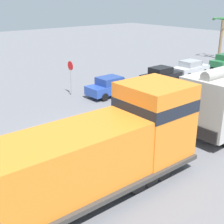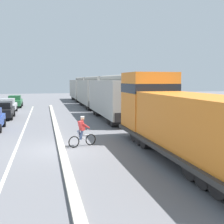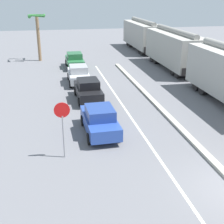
{
  "view_description": "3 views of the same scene",
  "coord_description": "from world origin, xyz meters",
  "px_view_note": "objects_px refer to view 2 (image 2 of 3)",
  "views": [
    {
      "loc": [
        14.62,
        -8.97,
        7.81
      ],
      "look_at": [
        1.19,
        1.99,
        1.36
      ],
      "focal_mm": 50.0,
      "sensor_mm": 36.0,
      "label": 1
    },
    {
      "loc": [
        -0.8,
        -14.21,
        3.76
      ],
      "look_at": [
        3.08,
        0.81,
        1.84
      ],
      "focal_mm": 42.0,
      "sensor_mm": 36.0,
      "label": 2
    },
    {
      "loc": [
        -7.36,
        -9.64,
        7.72
      ],
      "look_at": [
        -3.79,
        8.03,
        0.72
      ],
      "focal_mm": 50.0,
      "sensor_mm": 36.0,
      "label": 3
    }
  ],
  "objects_px": {
    "locomotive": "(176,119)",
    "parked_car_black": "(4,110)",
    "cyclist": "(82,132)",
    "hopper_car_trailing": "(81,89)",
    "parked_car_silver": "(7,106)",
    "hopper_car_lead": "(114,98)",
    "parked_car_green": "(15,101)",
    "hopper_car_middle": "(92,92)"
  },
  "relations": [
    {
      "from": "hopper_car_middle",
      "to": "cyclist",
      "type": "distance_m",
      "value": 21.46
    },
    {
      "from": "hopper_car_trailing",
      "to": "cyclist",
      "type": "distance_m",
      "value": 32.89
    },
    {
      "from": "parked_car_silver",
      "to": "cyclist",
      "type": "bearing_deg",
      "value": -70.56
    },
    {
      "from": "hopper_car_middle",
      "to": "parked_car_green",
      "type": "distance_m",
      "value": 10.62
    },
    {
      "from": "parked_car_silver",
      "to": "parked_car_green",
      "type": "height_order",
      "value": "same"
    },
    {
      "from": "parked_car_black",
      "to": "cyclist",
      "type": "distance_m",
      "value": 13.84
    },
    {
      "from": "locomotive",
      "to": "cyclist",
      "type": "relative_size",
      "value": 6.77
    },
    {
      "from": "hopper_car_lead",
      "to": "parked_car_silver",
      "type": "relative_size",
      "value": 2.52
    },
    {
      "from": "hopper_car_trailing",
      "to": "cyclist",
      "type": "height_order",
      "value": "hopper_car_trailing"
    },
    {
      "from": "hopper_car_middle",
      "to": "parked_car_green",
      "type": "height_order",
      "value": "hopper_car_middle"
    },
    {
      "from": "parked_car_silver",
      "to": "cyclist",
      "type": "xyz_separation_m",
      "value": [
        6.11,
        -17.31,
        0.0
      ]
    },
    {
      "from": "locomotive",
      "to": "cyclist",
      "type": "height_order",
      "value": "locomotive"
    },
    {
      "from": "locomotive",
      "to": "parked_car_black",
      "type": "distance_m",
      "value": 18.43
    },
    {
      "from": "locomotive",
      "to": "hopper_car_trailing",
      "type": "relative_size",
      "value": 1.1
    },
    {
      "from": "cyclist",
      "to": "parked_car_silver",
      "type": "bearing_deg",
      "value": 109.44
    },
    {
      "from": "hopper_car_middle",
      "to": "hopper_car_lead",
      "type": "bearing_deg",
      "value": -90.0
    },
    {
      "from": "locomotive",
      "to": "hopper_car_lead",
      "type": "xyz_separation_m",
      "value": [
        -0.0,
        12.16,
        0.28
      ]
    },
    {
      "from": "locomotive",
      "to": "hopper_car_lead",
      "type": "height_order",
      "value": "locomotive"
    },
    {
      "from": "locomotive",
      "to": "parked_car_black",
      "type": "bearing_deg",
      "value": 123.61
    },
    {
      "from": "locomotive",
      "to": "hopper_car_middle",
      "type": "xyz_separation_m",
      "value": [
        -0.0,
        23.76,
        0.28
      ]
    },
    {
      "from": "parked_car_black",
      "to": "hopper_car_middle",
      "type": "bearing_deg",
      "value": 39.62
    },
    {
      "from": "parked_car_black",
      "to": "parked_car_green",
      "type": "bearing_deg",
      "value": 90.25
    },
    {
      "from": "hopper_car_trailing",
      "to": "parked_car_silver",
      "type": "height_order",
      "value": "hopper_car_trailing"
    },
    {
      "from": "hopper_car_lead",
      "to": "parked_car_black",
      "type": "distance_m",
      "value": 10.74
    },
    {
      "from": "hopper_car_middle",
      "to": "parked_car_black",
      "type": "bearing_deg",
      "value": -140.38
    },
    {
      "from": "hopper_car_middle",
      "to": "hopper_car_trailing",
      "type": "relative_size",
      "value": 1.0
    },
    {
      "from": "hopper_car_lead",
      "to": "parked_car_green",
      "type": "relative_size",
      "value": 2.51
    },
    {
      "from": "hopper_car_lead",
      "to": "cyclist",
      "type": "height_order",
      "value": "hopper_car_lead"
    },
    {
      "from": "hopper_car_trailing",
      "to": "parked_car_silver",
      "type": "distance_m",
      "value": 18.54
    },
    {
      "from": "hopper_car_middle",
      "to": "parked_car_black",
      "type": "xyz_separation_m",
      "value": [
        -10.18,
        -8.43,
        -1.26
      ]
    },
    {
      "from": "hopper_car_trailing",
      "to": "cyclist",
      "type": "bearing_deg",
      "value": -97.56
    },
    {
      "from": "hopper_car_trailing",
      "to": "parked_car_green",
      "type": "xyz_separation_m",
      "value": [
        -10.23,
        -9.05,
        -1.26
      ]
    },
    {
      "from": "parked_car_silver",
      "to": "parked_car_green",
      "type": "bearing_deg",
      "value": 88.13
    },
    {
      "from": "hopper_car_middle",
      "to": "parked_car_black",
      "type": "relative_size",
      "value": 2.5
    },
    {
      "from": "locomotive",
      "to": "hopper_car_middle",
      "type": "distance_m",
      "value": 23.76
    },
    {
      "from": "parked_car_black",
      "to": "parked_car_silver",
      "type": "distance_m",
      "value": 4.77
    },
    {
      "from": "hopper_car_middle",
      "to": "cyclist",
      "type": "xyz_separation_m",
      "value": [
        -4.33,
        -20.98,
        -1.26
      ]
    },
    {
      "from": "cyclist",
      "to": "locomotive",
      "type": "bearing_deg",
      "value": -32.72
    },
    {
      "from": "parked_car_black",
      "to": "parked_car_silver",
      "type": "height_order",
      "value": "same"
    },
    {
      "from": "parked_car_green",
      "to": "hopper_car_middle",
      "type": "bearing_deg",
      "value": -14.01
    },
    {
      "from": "hopper_car_lead",
      "to": "parked_car_green",
      "type": "distance_m",
      "value": 17.51
    },
    {
      "from": "hopper_car_lead",
      "to": "hopper_car_trailing",
      "type": "height_order",
      "value": "same"
    }
  ]
}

